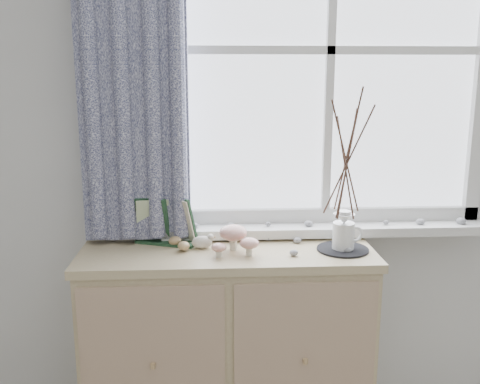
{
  "coord_description": "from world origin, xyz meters",
  "views": [
    {
      "loc": [
        -0.22,
        -0.33,
        1.55
      ],
      "look_at": [
        -0.1,
        1.7,
        1.1
      ],
      "focal_mm": 40.0,
      "sensor_mm": 36.0,
      "label": 1
    }
  ],
  "objects": [
    {
      "name": "sideboard",
      "position": [
        -0.15,
        1.75,
        0.43
      ],
      "size": [
        1.2,
        0.45,
        0.85
      ],
      "color": "tan",
      "rests_on": "ground"
    },
    {
      "name": "twig_pitcher",
      "position": [
        0.32,
        1.71,
        1.23
      ],
      "size": [
        0.27,
        0.27,
        0.67
      ],
      "rotation": [
        0.0,
        0.0,
        0.17
      ],
      "color": "white",
      "rests_on": "crocheted_doily"
    },
    {
      "name": "crocheted_doily",
      "position": [
        0.32,
        1.71,
        0.85
      ],
      "size": [
        0.21,
        0.21,
        0.01
      ],
      "primitive_type": "cylinder",
      "color": "black",
      "rests_on": "sideboard"
    },
    {
      "name": "sideboard_pebbles",
      "position": [
        0.15,
        1.75,
        0.86
      ],
      "size": [
        0.33,
        0.23,
        0.02
      ],
      "color": "#949497",
      "rests_on": "sideboard"
    },
    {
      "name": "toadstool_cluster",
      "position": [
        -0.12,
        1.71,
        0.91
      ],
      "size": [
        0.19,
        0.17,
        0.11
      ],
      "color": "silver",
      "rests_on": "sideboard"
    },
    {
      "name": "wooden_eggs",
      "position": [
        -0.35,
        1.77,
        0.87
      ],
      "size": [
        0.09,
        0.11,
        0.06
      ],
      "color": "tan",
      "rests_on": "sideboard"
    },
    {
      "name": "botanical_book",
      "position": [
        -0.4,
        1.82,
        0.95
      ],
      "size": [
        0.32,
        0.22,
        0.21
      ],
      "primitive_type": null,
      "rotation": [
        0.0,
        0.0,
        -0.35
      ],
      "color": "#1E4026",
      "rests_on": "sideboard"
    },
    {
      "name": "songbird_figurine",
      "position": [
        -0.25,
        1.77,
        0.88
      ],
      "size": [
        0.12,
        0.06,
        0.06
      ],
      "primitive_type": null,
      "rotation": [
        0.0,
        0.0,
        0.08
      ],
      "color": "beige",
      "rests_on": "sideboard"
    }
  ]
}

